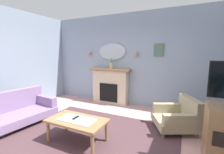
{
  "coord_description": "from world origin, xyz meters",
  "views": [
    {
      "loc": [
        1.6,
        -2.22,
        1.65
      ],
      "look_at": [
        -0.1,
        1.28,
        1.06
      ],
      "focal_mm": 24.83,
      "sensor_mm": 36.0,
      "label": 1
    }
  ],
  "objects": [
    {
      "name": "mantel_vase_left",
      "position": [
        -0.61,
        2.28,
        1.35
      ],
      "size": [
        0.1,
        0.1,
        0.35
      ],
      "color": "tan",
      "rests_on": "fireplace"
    },
    {
      "name": "patterned_rug",
      "position": [
        0.0,
        0.2,
        0.01
      ],
      "size": [
        3.2,
        2.4,
        0.01
      ],
      "primitive_type": "cube",
      "color": "#4C3338",
      "rests_on": "ground"
    },
    {
      "name": "wall_sconce_right",
      "position": [
        0.19,
        2.4,
        1.66
      ],
      "size": [
        0.14,
        0.14,
        0.14
      ],
      "primitive_type": "cone",
      "color": "#D17066"
    },
    {
      "name": "wall_back",
      "position": [
        0.0,
        2.53,
        1.45
      ],
      "size": [
        6.71,
        0.1,
        2.9
      ],
      "primitive_type": "cube",
      "color": "#8C9EB2",
      "rests_on": "ground"
    },
    {
      "name": "fireplace",
      "position": [
        -0.66,
        2.31,
        0.57
      ],
      "size": [
        1.36,
        0.36,
        1.16
      ],
      "color": "beige",
      "rests_on": "ground"
    },
    {
      "name": "armchair_beside_couch",
      "position": [
        1.51,
        1.28,
        0.31
      ],
      "size": [
        1.09,
        1.08,
        0.71
      ],
      "color": "tan",
      "rests_on": "ground"
    },
    {
      "name": "tv_remote",
      "position": [
        -0.22,
        -0.03,
        0.45
      ],
      "size": [
        0.04,
        0.16,
        0.02
      ],
      "primitive_type": "cube",
      "color": "black",
      "rests_on": "coffee_table"
    },
    {
      "name": "floral_couch",
      "position": [
        -1.97,
        -0.14,
        0.32
      ],
      "size": [
        1.04,
        1.79,
        0.76
      ],
      "color": "gray",
      "rests_on": "ground"
    },
    {
      "name": "wall_mirror",
      "position": [
        -0.66,
        2.45,
        1.71
      ],
      "size": [
        0.96,
        0.06,
        0.56
      ],
      "primitive_type": "ellipsoid",
      "color": "#B2BCC6"
    },
    {
      "name": "coffee_table",
      "position": [
        -0.17,
        -0.06,
        0.38
      ],
      "size": [
        1.1,
        0.6,
        0.45
      ],
      "color": "olive",
      "rests_on": "ground"
    },
    {
      "name": "framed_picture",
      "position": [
        0.84,
        2.46,
        1.75
      ],
      "size": [
        0.28,
        0.03,
        0.36
      ],
      "primitive_type": "cube",
      "color": "#4C6B56"
    },
    {
      "name": "wall_sconce_left",
      "position": [
        -1.51,
        2.4,
        1.66
      ],
      "size": [
        0.14,
        0.14,
        0.14
      ],
      "primitive_type": "cone",
      "color": "#D17066"
    },
    {
      "name": "floor",
      "position": [
        0.0,
        0.0,
        -0.05
      ],
      "size": [
        6.71,
        5.97,
        0.1
      ],
      "primitive_type": "cube",
      "color": "#C6938E",
      "rests_on": "ground"
    }
  ]
}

